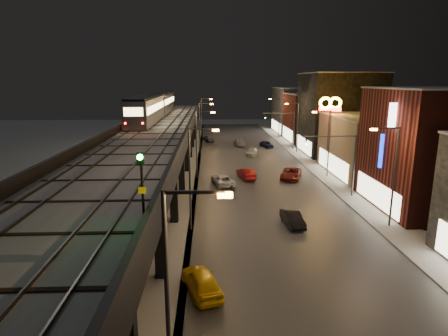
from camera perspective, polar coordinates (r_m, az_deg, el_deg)
name	(u,v)px	position (r m, az deg, el deg)	size (l,w,h in m)	color
ground	(193,323)	(21.90, -4.73, -22.54)	(220.00, 220.00, 0.00)	silver
road_surface	(254,170)	(54.69, 4.61, -0.37)	(17.00, 120.00, 0.06)	#46474D
sidewalk_right	(322,170)	(56.76, 14.68, -0.23)	(4.00, 120.00, 0.14)	#9FA1A8
under_viaduct_pavement	(161,171)	(54.74, -9.56, -0.50)	(11.00, 120.00, 0.06)	#9FA1A8
elevated_viaduct	(157,136)	(50.62, -10.24, 4.81)	(9.00, 100.00, 6.30)	black
viaduct_trackbed	(156,130)	(50.64, -10.26, 5.69)	(8.40, 100.00, 0.32)	#B2B7C1
viaduct_parapet_streetside	(189,127)	(50.20, -5.32, 6.31)	(0.30, 100.00, 1.10)	black
viaduct_parapet_far	(123,127)	(51.39, -15.11, 6.08)	(0.30, 100.00, 1.10)	black
building_b	(440,150)	(43.09, 30.07, 2.43)	(12.20, 12.20, 12.16)	maroon
building_c	(377,146)	(55.54, 22.24, 3.16)	(12.20, 15.20, 8.16)	#82705B
building_d	(339,114)	(69.94, 17.08, 7.90)	(12.20, 13.20, 14.16)	black
building_e	(316,118)	(83.40, 13.83, 7.47)	(12.20, 12.20, 10.16)	maroon
building_f	(300,110)	(96.84, 11.57, 8.61)	(12.20, 16.20, 11.16)	#3D3D3F
streetlight_left_0	(174,286)	(14.89, -7.64, -17.33)	(2.57, 0.28, 9.00)	#38383A
streetlight_left_1	(193,172)	(31.72, -4.75, -0.63)	(2.57, 0.28, 9.00)	#38383A
streetlight_right_1	(392,170)	(35.40, 24.20, -0.31)	(2.56, 0.28, 9.00)	#38383A
streetlight_left_2	(198,140)	(49.38, -3.91, 4.34)	(2.57, 0.28, 9.00)	#38383A
streetlight_right_2	(327,139)	(51.82, 15.46, 4.31)	(2.56, 0.28, 9.00)	#38383A
streetlight_left_3	(201,124)	(67.22, -3.52, 6.68)	(2.57, 0.28, 9.00)	#38383A
streetlight_right_3	(296,124)	(69.03, 10.96, 6.63)	(2.56, 0.28, 9.00)	#38383A
streetlight_left_4	(203,115)	(85.13, -3.29, 8.04)	(2.57, 0.28, 9.00)	#38383A
streetlight_right_4	(278,115)	(86.57, 8.25, 8.01)	(2.56, 0.28, 9.00)	#38383A
traffic_light_rig_a	(344,158)	(43.27, 17.84, 1.49)	(6.10, 0.34, 7.00)	#38383A
traffic_light_rig_b	(288,126)	(71.83, 9.70, 6.34)	(6.10, 0.34, 7.00)	#38383A
subway_train	(155,105)	(67.97, -10.46, 9.37)	(3.25, 39.25, 3.89)	gray
rail_signal	(141,172)	(17.13, -12.50, -0.60)	(0.35, 0.43, 3.05)	black
car_taxi	(202,282)	(23.97, -3.42, -16.98)	(1.75, 4.34, 1.48)	yellow
car_near_white	(246,174)	(49.85, 3.37, -0.89)	(1.49, 4.26, 1.40)	maroon
car_mid_silver	(223,180)	(46.60, -0.20, -1.91)	(2.22, 4.80, 1.34)	white
car_mid_dark	(239,142)	(75.48, 2.37, 3.92)	(1.93, 4.75, 1.38)	#979DA4
car_far_white	(208,138)	(80.94, -2.40, 4.54)	(1.62, 4.03, 1.37)	gray
car_onc_silver	(292,219)	(34.47, 10.40, -7.67)	(1.36, 3.90, 1.29)	black
car_onc_dark	(291,174)	(50.47, 10.15, -0.88)	(2.38, 5.16, 1.43)	maroon
car_onc_white	(252,152)	(65.54, 4.27, 2.41)	(1.71, 4.20, 1.22)	silver
car_onc_red	(266,144)	(73.93, 6.47, 3.60)	(1.49, 3.70, 1.26)	#151A41
sign_mcdonalds	(330,111)	(55.20, 15.84, 8.42)	(3.15, 0.73, 10.59)	#38383A
sign_citgo	(399,131)	(38.25, 25.11, 5.17)	(2.28, 0.39, 10.83)	#38383A
sign_carwash	(387,157)	(40.30, 23.55, 1.49)	(1.49, 0.35, 7.70)	#38383A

